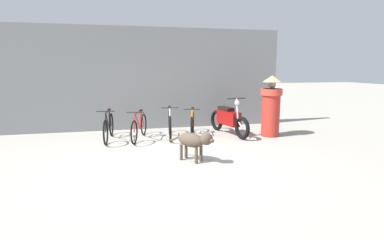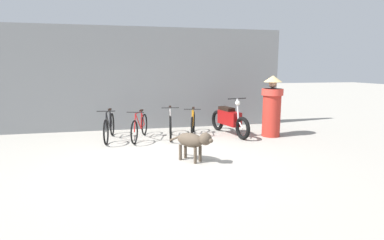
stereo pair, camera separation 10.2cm
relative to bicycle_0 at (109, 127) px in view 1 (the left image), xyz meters
name	(u,v)px [view 1 (the left image)]	position (x,y,z in m)	size (l,w,h in m)	color
ground_plane	(165,162)	(1.21, -2.26, -0.35)	(60.00, 60.00, 0.00)	#9E998E
shop_wall_back	(148,79)	(1.21, 1.41, 1.24)	(8.75, 0.20, 3.18)	slate
bicycle_0	(109,127)	(0.00, 0.00, 0.00)	(0.46, 1.73, 0.85)	black
bicycle_1	(139,127)	(0.81, -0.09, -0.01)	(0.60, 1.65, 0.81)	black
bicycle_2	(170,125)	(1.66, -0.06, 0.01)	(0.46, 1.64, 0.90)	black
bicycle_3	(192,124)	(2.33, 0.05, -0.01)	(0.55, 1.57, 0.82)	black
motorcycle	(229,119)	(3.39, -0.07, 0.09)	(0.64, 1.98, 1.11)	black
stray_dog	(194,141)	(1.80, -2.35, 0.09)	(0.81, 0.94, 0.66)	#4C3F33
person_in_robes	(271,106)	(4.49, -0.51, 0.52)	(0.84, 0.84, 1.72)	#B72D23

